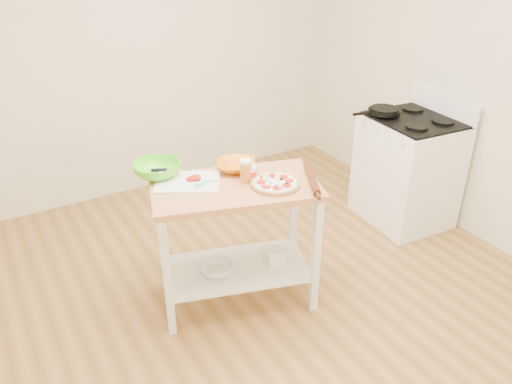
{
  "coord_description": "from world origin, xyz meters",
  "views": [
    {
      "loc": [
        -1.45,
        -2.21,
        2.33
      ],
      "look_at": [
        0.01,
        0.23,
        0.82
      ],
      "focal_mm": 35.0,
      "sensor_mm": 36.0,
      "label": 1
    }
  ],
  "objects_px": {
    "knife": "(166,170)",
    "yogurt_tub": "(250,173)",
    "shelf_glass_bowl": "(217,269)",
    "shelf_bin": "(276,256)",
    "orange_bowl": "(236,166)",
    "beer_pint": "(246,171)",
    "cutting_board": "(187,181)",
    "gas_stove": "(407,170)",
    "spatula": "(205,183)",
    "rolling_pin": "(312,179)",
    "prep_island": "(236,220)",
    "skillet": "(383,111)",
    "pizza": "(275,183)",
    "green_bowl": "(157,170)"
  },
  "relations": [
    {
      "from": "yogurt_tub",
      "to": "rolling_pin",
      "type": "relative_size",
      "value": 0.44
    },
    {
      "from": "cutting_board",
      "to": "gas_stove",
      "type": "bearing_deg",
      "value": 29.89
    },
    {
      "from": "gas_stove",
      "to": "shelf_glass_bowl",
      "type": "height_order",
      "value": "gas_stove"
    },
    {
      "from": "pizza",
      "to": "shelf_bin",
      "type": "distance_m",
      "value": 0.61
    },
    {
      "from": "green_bowl",
      "to": "shelf_glass_bowl",
      "type": "distance_m",
      "value": 0.78
    },
    {
      "from": "cutting_board",
      "to": "shelf_bin",
      "type": "bearing_deg",
      "value": 0.41
    },
    {
      "from": "knife",
      "to": "yogurt_tub",
      "type": "relative_size",
      "value": 1.42
    },
    {
      "from": "prep_island",
      "to": "skillet",
      "type": "xyz_separation_m",
      "value": [
        1.64,
        0.42,
        0.33
      ]
    },
    {
      "from": "yogurt_tub",
      "to": "rolling_pin",
      "type": "height_order",
      "value": "yogurt_tub"
    },
    {
      "from": "spatula",
      "to": "rolling_pin",
      "type": "xyz_separation_m",
      "value": [
        0.6,
        -0.31,
        0.01
      ]
    },
    {
      "from": "spatula",
      "to": "shelf_glass_bowl",
      "type": "height_order",
      "value": "spatula"
    },
    {
      "from": "green_bowl",
      "to": "rolling_pin",
      "type": "xyz_separation_m",
      "value": [
        0.81,
        -0.58,
        -0.02
      ]
    },
    {
      "from": "skillet",
      "to": "shelf_glass_bowl",
      "type": "relative_size",
      "value": 1.88
    },
    {
      "from": "pizza",
      "to": "cutting_board",
      "type": "distance_m",
      "value": 0.56
    },
    {
      "from": "spatula",
      "to": "green_bowl",
      "type": "bearing_deg",
      "value": 139.31
    },
    {
      "from": "prep_island",
      "to": "green_bowl",
      "type": "distance_m",
      "value": 0.6
    },
    {
      "from": "prep_island",
      "to": "cutting_board",
      "type": "height_order",
      "value": "cutting_board"
    },
    {
      "from": "knife",
      "to": "orange_bowl",
      "type": "distance_m",
      "value": 0.46
    },
    {
      "from": "pizza",
      "to": "green_bowl",
      "type": "bearing_deg",
      "value": 139.1
    },
    {
      "from": "knife",
      "to": "green_bowl",
      "type": "distance_m",
      "value": 0.08
    },
    {
      "from": "green_bowl",
      "to": "orange_bowl",
      "type": "bearing_deg",
      "value": -20.71
    },
    {
      "from": "prep_island",
      "to": "rolling_pin",
      "type": "distance_m",
      "value": 0.56
    },
    {
      "from": "shelf_glass_bowl",
      "to": "prep_island",
      "type": "bearing_deg",
      "value": -3.71
    },
    {
      "from": "prep_island",
      "to": "orange_bowl",
      "type": "height_order",
      "value": "orange_bowl"
    },
    {
      "from": "beer_pint",
      "to": "rolling_pin",
      "type": "bearing_deg",
      "value": -31.53
    },
    {
      "from": "prep_island",
      "to": "spatula",
      "type": "bearing_deg",
      "value": 151.91
    },
    {
      "from": "orange_bowl",
      "to": "shelf_bin",
      "type": "distance_m",
      "value": 0.69
    },
    {
      "from": "shelf_bin",
      "to": "green_bowl",
      "type": "bearing_deg",
      "value": 144.35
    },
    {
      "from": "rolling_pin",
      "to": "shelf_glass_bowl",
      "type": "height_order",
      "value": "rolling_pin"
    },
    {
      "from": "spatula",
      "to": "green_bowl",
      "type": "distance_m",
      "value": 0.35
    },
    {
      "from": "spatula",
      "to": "yogurt_tub",
      "type": "distance_m",
      "value": 0.3
    },
    {
      "from": "green_bowl",
      "to": "yogurt_tub",
      "type": "height_order",
      "value": "yogurt_tub"
    },
    {
      "from": "cutting_board",
      "to": "rolling_pin",
      "type": "relative_size",
      "value": 1.22
    },
    {
      "from": "shelf_glass_bowl",
      "to": "rolling_pin",
      "type": "bearing_deg",
      "value": -21.23
    },
    {
      "from": "yogurt_tub",
      "to": "rolling_pin",
      "type": "distance_m",
      "value": 0.39
    },
    {
      "from": "orange_bowl",
      "to": "shelf_bin",
      "type": "relative_size",
      "value": 2.39
    },
    {
      "from": "cutting_board",
      "to": "beer_pint",
      "type": "xyz_separation_m",
      "value": [
        0.32,
        -0.18,
        0.07
      ]
    },
    {
      "from": "prep_island",
      "to": "green_bowl",
      "type": "relative_size",
      "value": 3.86
    },
    {
      "from": "orange_bowl",
      "to": "beer_pint",
      "type": "bearing_deg",
      "value": -99.89
    },
    {
      "from": "spatula",
      "to": "beer_pint",
      "type": "relative_size",
      "value": 1.04
    },
    {
      "from": "shelf_glass_bowl",
      "to": "shelf_bin",
      "type": "height_order",
      "value": "shelf_bin"
    },
    {
      "from": "shelf_glass_bowl",
      "to": "beer_pint",
      "type": "bearing_deg",
      "value": -2.09
    },
    {
      "from": "shelf_bin",
      "to": "prep_island",
      "type": "bearing_deg",
      "value": 160.88
    },
    {
      "from": "prep_island",
      "to": "knife",
      "type": "relative_size",
      "value": 4.59
    },
    {
      "from": "pizza",
      "to": "shelf_glass_bowl",
      "type": "bearing_deg",
      "value": 157.22
    },
    {
      "from": "skillet",
      "to": "rolling_pin",
      "type": "distance_m",
      "value": 1.37
    },
    {
      "from": "rolling_pin",
      "to": "shelf_glass_bowl",
      "type": "relative_size",
      "value": 1.83
    },
    {
      "from": "cutting_board",
      "to": "shelf_bin",
      "type": "height_order",
      "value": "cutting_board"
    },
    {
      "from": "shelf_glass_bowl",
      "to": "shelf_bin",
      "type": "xyz_separation_m",
      "value": [
        0.41,
        -0.1,
        0.02
      ]
    },
    {
      "from": "cutting_board",
      "to": "rolling_pin",
      "type": "distance_m",
      "value": 0.79
    }
  ]
}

